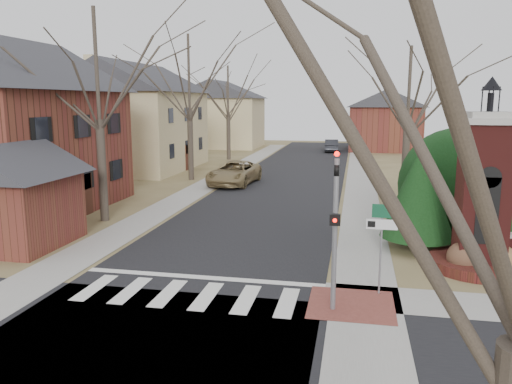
% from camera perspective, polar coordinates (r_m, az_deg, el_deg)
% --- Properties ---
extents(ground, '(120.00, 120.00, 0.00)m').
position_cam_1_polar(ground, '(14.60, -8.92, -12.71)').
color(ground, brown).
rests_on(ground, ground).
extents(main_street, '(8.00, 70.00, 0.01)m').
position_cam_1_polar(main_street, '(35.36, 3.42, 1.10)').
color(main_street, black).
rests_on(main_street, ground).
extents(cross_street, '(120.00, 8.00, 0.01)m').
position_cam_1_polar(cross_street, '(12.11, -14.05, -17.98)').
color(cross_street, black).
rests_on(cross_street, ground).
extents(crosswalk_zone, '(8.00, 2.20, 0.02)m').
position_cam_1_polar(crosswalk_zone, '(15.29, -7.87, -11.56)').
color(crosswalk_zone, silver).
rests_on(crosswalk_zone, ground).
extents(stop_bar, '(8.00, 0.35, 0.02)m').
position_cam_1_polar(stop_bar, '(16.62, -6.16, -9.69)').
color(stop_bar, silver).
rests_on(stop_bar, ground).
extents(sidewalk_right_main, '(2.00, 60.00, 0.02)m').
position_cam_1_polar(sidewalk_right_main, '(35.04, 11.87, 0.81)').
color(sidewalk_right_main, gray).
rests_on(sidewalk_right_main, ground).
extents(sidewalk_left, '(2.00, 60.00, 0.02)m').
position_cam_1_polar(sidewalk_left, '(36.42, -4.72, 1.36)').
color(sidewalk_left, gray).
rests_on(sidewalk_left, ground).
extents(curb_apron, '(2.40, 2.40, 0.02)m').
position_cam_1_polar(curb_apron, '(14.71, 10.82, -12.54)').
color(curb_apron, brown).
rests_on(curb_apron, ground).
extents(traffic_signal_pole, '(0.28, 0.41, 4.50)m').
position_cam_1_polar(traffic_signal_pole, '(13.51, 9.05, -3.05)').
color(traffic_signal_pole, slate).
rests_on(traffic_signal_pole, ground).
extents(sign_post, '(0.90, 0.07, 2.75)m').
position_cam_1_polar(sign_post, '(15.05, 14.14, -4.35)').
color(sign_post, slate).
rests_on(sign_post, ground).
extents(brick_gate_monument, '(3.20, 3.20, 6.47)m').
position_cam_1_polar(brick_gate_monument, '(18.41, 24.39, -1.62)').
color(brick_gate_monument, '#4F1917').
rests_on(brick_gate_monument, ground).
extents(house_brick_left, '(9.80, 11.80, 9.42)m').
position_cam_1_polar(house_brick_left, '(28.74, -27.13, 7.19)').
color(house_brick_left, brown).
rests_on(house_brick_left, ground).
extents(house_stucco_left, '(9.80, 12.80, 9.28)m').
position_cam_1_polar(house_stucco_left, '(43.59, -13.63, 8.64)').
color(house_stucco_left, '#C9BD86').
rests_on(house_stucco_left, ground).
extents(garage_left, '(4.80, 4.80, 4.29)m').
position_cam_1_polar(garage_left, '(21.89, -26.24, 0.21)').
color(garage_left, brown).
rests_on(garage_left, ground).
extents(house_distant_left, '(10.80, 8.80, 8.53)m').
position_cam_1_polar(house_distant_left, '(62.86, -4.22, 9.03)').
color(house_distant_left, '#C9BD86').
rests_on(house_distant_left, ground).
extents(house_distant_right, '(8.80, 8.80, 7.30)m').
position_cam_1_polar(house_distant_right, '(60.68, 14.50, 8.12)').
color(house_distant_right, brown).
rests_on(house_distant_right, ground).
extents(evergreen_near, '(2.80, 2.80, 4.10)m').
position_cam_1_polar(evergreen_near, '(20.01, 18.13, 0.09)').
color(evergreen_near, '#473D33').
rests_on(evergreen_near, ground).
extents(evergreen_mid, '(3.40, 3.40, 4.70)m').
position_cam_1_polar(evergreen_mid, '(21.77, 26.46, 1.11)').
color(evergreen_mid, '#473D33').
rests_on(evergreen_mid, ground).
extents(evergreen_mass, '(4.80, 4.80, 4.80)m').
position_cam_1_polar(evergreen_mass, '(22.71, 21.93, 1.28)').
color(evergreen_mass, black).
rests_on(evergreen_mass, ground).
extents(bare_tree_0, '(8.05, 8.05, 11.15)m').
position_cam_1_polar(bare_tree_0, '(24.65, -17.83, 14.55)').
color(bare_tree_0, '#473D33').
rests_on(bare_tree_0, ground).
extents(bare_tree_1, '(8.40, 8.40, 11.64)m').
position_cam_1_polar(bare_tree_1, '(36.59, -7.70, 13.95)').
color(bare_tree_1, '#473D33').
rests_on(bare_tree_1, ground).
extents(bare_tree_2, '(7.35, 7.35, 10.19)m').
position_cam_1_polar(bare_tree_2, '(49.14, -3.22, 11.91)').
color(bare_tree_2, '#473D33').
rests_on(bare_tree_2, ground).
extents(bare_tree_3, '(7.00, 7.00, 9.70)m').
position_cam_1_polar(bare_tree_3, '(28.72, 17.15, 11.91)').
color(bare_tree_3, '#473D33').
rests_on(bare_tree_3, ground).
extents(pickup_truck, '(3.06, 5.91, 1.59)m').
position_cam_1_polar(pickup_truck, '(34.49, -2.50, 2.20)').
color(pickup_truck, olive).
rests_on(pickup_truck, ground).
extents(distant_car, '(1.75, 4.34, 1.40)m').
position_cam_1_polar(distant_car, '(57.53, 8.61, 5.28)').
color(distant_car, '#2C2D32').
rests_on(distant_car, ground).
extents(dry_shrub_left, '(1.02, 1.02, 1.02)m').
position_cam_1_polar(dry_shrub_left, '(18.30, 22.51, -6.89)').
color(dry_shrub_left, brown).
rests_on(dry_shrub_left, ground).
extents(dry_shrub_right, '(1.00, 1.00, 1.00)m').
position_cam_1_polar(dry_shrub_right, '(18.59, 26.19, -6.94)').
color(dry_shrub_right, brown).
rests_on(dry_shrub_right, ground).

